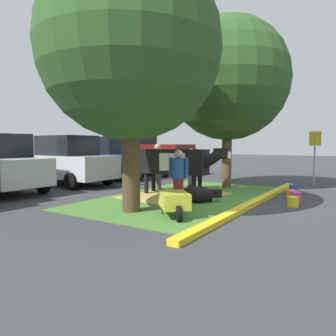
% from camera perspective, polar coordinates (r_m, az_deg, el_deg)
% --- Properties ---
extents(ground_plane, '(80.00, 80.00, 0.00)m').
position_cam_1_polar(ground_plane, '(9.27, 11.74, -6.15)').
color(ground_plane, '#38383D').
extents(grass_island, '(7.59, 4.16, 0.02)m').
position_cam_1_polar(grass_island, '(10.06, 3.37, -5.18)').
color(grass_island, '#477A33').
rests_on(grass_island, ground).
extents(curb_yellow, '(8.79, 0.24, 0.12)m').
position_cam_1_polar(curb_yellow, '(9.18, 15.64, -5.95)').
color(curb_yellow, yellow).
rests_on(curb_yellow, ground).
extents(hay_bedding, '(3.51, 2.83, 0.04)m').
position_cam_1_polar(hay_bedding, '(10.15, 1.43, -5.00)').
color(hay_bedding, tan).
rests_on(hay_bedding, ground).
extents(shade_tree_left, '(4.40, 4.40, 6.16)m').
position_cam_1_polar(shade_tree_left, '(8.05, -6.94, 20.69)').
color(shade_tree_left, '#4C3823').
rests_on(shade_tree_left, ground).
extents(shade_tree_right, '(4.58, 4.58, 6.41)m').
position_cam_1_polar(shade_tree_right, '(12.47, 10.82, 15.52)').
color(shade_tree_right, brown).
rests_on(shade_tree_right, ground).
extents(cow_holstein, '(0.93, 3.13, 1.55)m').
position_cam_1_polar(cow_holstein, '(10.20, 1.39, 1.11)').
color(cow_holstein, black).
rests_on(cow_holstein, ground).
extents(calf_lying, '(1.11, 1.19, 0.48)m').
position_cam_1_polar(calf_lying, '(9.00, 5.29, -4.86)').
color(calf_lying, black).
rests_on(calf_lying, ground).
extents(person_handler, '(0.45, 0.35, 1.69)m').
position_cam_1_polar(person_handler, '(11.35, -1.89, 0.49)').
color(person_handler, slate).
rests_on(person_handler, ground).
extents(person_visitor_near, '(0.34, 0.52, 1.54)m').
position_cam_1_polar(person_visitor_near, '(8.04, 1.90, -1.77)').
color(person_visitor_near, maroon).
rests_on(person_visitor_near, ground).
extents(person_visitor_far, '(0.34, 0.53, 1.51)m').
position_cam_1_polar(person_visitor_far, '(11.64, 4.29, 0.05)').
color(person_visitor_far, black).
rests_on(person_visitor_far, ground).
extents(wheelbarrow, '(1.37, 1.33, 0.63)m').
position_cam_1_polar(wheelbarrow, '(7.21, 1.16, -5.96)').
color(wheelbarrow, gold).
rests_on(wheelbarrow, ground).
extents(parking_sign, '(0.07, 0.44, 2.18)m').
position_cam_1_polar(parking_sign, '(13.74, 25.15, 3.37)').
color(parking_sign, '#99999E').
rests_on(parking_sign, ground).
extents(bucket_yellow, '(0.31, 0.31, 0.28)m').
position_cam_1_polar(bucket_yellow, '(9.04, 21.78, -5.69)').
color(bucket_yellow, yellow).
rests_on(bucket_yellow, ground).
extents(bucket_pink, '(0.33, 0.33, 0.33)m').
position_cam_1_polar(bucket_pink, '(9.66, 22.18, -4.94)').
color(bucket_pink, '#EA3893').
rests_on(bucket_pink, ground).
extents(bucket_orange, '(0.32, 0.32, 0.28)m').
position_cam_1_polar(bucket_orange, '(10.32, 21.58, -4.46)').
color(bucket_orange, orange).
rests_on(bucket_orange, ground).
extents(bucket_blue, '(0.29, 0.29, 0.33)m').
position_cam_1_polar(bucket_blue, '(11.21, 21.87, -3.66)').
color(bucket_blue, blue).
rests_on(bucket_blue, ground).
extents(sedan_red, '(2.19, 4.48, 2.02)m').
position_cam_1_polar(sedan_red, '(13.62, -17.86, 1.25)').
color(sedan_red, silver).
rests_on(sedan_red, ground).
extents(sedan_blue, '(2.19, 4.48, 2.02)m').
position_cam_1_polar(sedan_blue, '(15.62, -11.29, 1.76)').
color(sedan_blue, navy).
rests_on(sedan_blue, ground).
extents(pickup_truck_maroon, '(2.42, 5.49, 2.42)m').
position_cam_1_polar(pickup_truck_maroon, '(17.74, -3.97, 2.56)').
color(pickup_truck_maroon, maroon).
rests_on(pickup_truck_maroon, ground).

